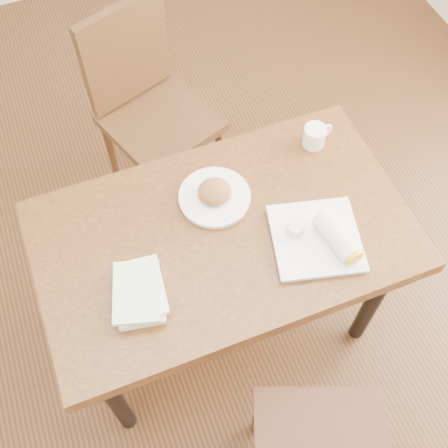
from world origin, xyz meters
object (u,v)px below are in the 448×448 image
object	(u,v)px
table	(224,246)
chair_far	(147,100)
plate_scone	(215,195)
book_stack	(139,292)
plate_burrito	(322,238)
coffee_mug	(315,135)

from	to	relation	value
table	chair_far	distance (m)	0.85
plate_scone	book_stack	distance (m)	0.42
chair_far	plate_burrito	xyz separation A→B (m)	(0.30, -0.99, 0.23)
coffee_mug	book_stack	world-z (taller)	coffee_mug
coffee_mug	plate_burrito	distance (m)	0.41
plate_scone	coffee_mug	world-z (taller)	coffee_mug
plate_burrito	coffee_mug	bearing A→B (deg)	67.17
table	book_stack	distance (m)	0.36
plate_burrito	chair_far	bearing A→B (deg)	106.86
plate_scone	plate_burrito	bearing A→B (deg)	-47.22
table	coffee_mug	world-z (taller)	coffee_mug
plate_scone	table	bearing A→B (deg)	-97.60
table	book_stack	bearing A→B (deg)	-159.82
table	plate_scone	bearing A→B (deg)	82.40
plate_scone	plate_burrito	distance (m)	0.38
table	plate_burrito	xyz separation A→B (m)	(0.28, -0.15, 0.12)
plate_scone	plate_burrito	xyz separation A→B (m)	(0.26, -0.28, 0.00)
plate_burrito	book_stack	xyz separation A→B (m)	(-0.60, 0.03, -0.00)
book_stack	plate_burrito	bearing A→B (deg)	-3.05
table	coffee_mug	size ratio (longest dim) A/B	10.41
plate_scone	plate_burrito	world-z (taller)	plate_burrito
chair_far	plate_burrito	bearing A→B (deg)	-73.14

